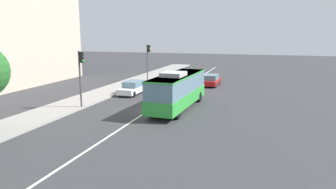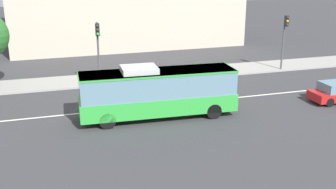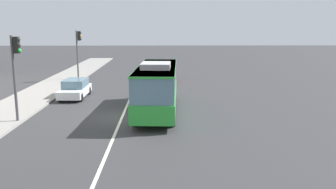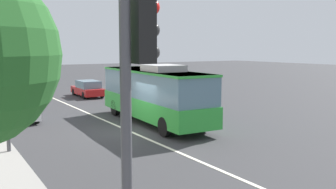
{
  "view_description": "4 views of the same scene",
  "coord_description": "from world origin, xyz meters",
  "px_view_note": "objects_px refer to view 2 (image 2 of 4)",
  "views": [
    {
      "loc": [
        -24.99,
        -9.6,
        6.67
      ],
      "look_at": [
        1.61,
        -1.24,
        1.19
      ],
      "focal_mm": 33.11,
      "sensor_mm": 36.0,
      "label": 1
    },
    {
      "loc": [
        -5.31,
        -26.1,
        9.44
      ],
      "look_at": [
        2.07,
        -2.23,
        1.49
      ],
      "focal_mm": 43.55,
      "sensor_mm": 36.0,
      "label": 2
    },
    {
      "loc": [
        -22.51,
        -2.53,
        5.83
      ],
      "look_at": [
        -0.22,
        -2.93,
        1.52
      ],
      "focal_mm": 38.91,
      "sensor_mm": 36.0,
      "label": 3
    },
    {
      "loc": [
        -17.43,
        8.42,
        4.4
      ],
      "look_at": [
        0.2,
        -2.47,
        1.79
      ],
      "focal_mm": 39.82,
      "sensor_mm": 36.0,
      "label": 4
    }
  ],
  "objects_px": {
    "transit_bus": "(158,91)",
    "sedan_white": "(195,75)",
    "traffic_light_far_corner": "(98,43)",
    "traffic_light_mid_block": "(285,33)"
  },
  "relations": [
    {
      "from": "transit_bus",
      "to": "traffic_light_mid_block",
      "type": "height_order",
      "value": "traffic_light_mid_block"
    },
    {
      "from": "transit_bus",
      "to": "traffic_light_mid_block",
      "type": "bearing_deg",
      "value": 32.88
    },
    {
      "from": "sedan_white",
      "to": "traffic_light_mid_block",
      "type": "distance_m",
      "value": 9.86
    },
    {
      "from": "transit_bus",
      "to": "sedan_white",
      "type": "relative_size",
      "value": 2.24
    },
    {
      "from": "transit_bus",
      "to": "sedan_white",
      "type": "height_order",
      "value": "transit_bus"
    },
    {
      "from": "transit_bus",
      "to": "sedan_white",
      "type": "bearing_deg",
      "value": 55.24
    },
    {
      "from": "traffic_light_far_corner",
      "to": "traffic_light_mid_block",
      "type": "bearing_deg",
      "value": 94.32
    },
    {
      "from": "transit_bus",
      "to": "traffic_light_far_corner",
      "type": "height_order",
      "value": "traffic_light_far_corner"
    },
    {
      "from": "transit_bus",
      "to": "traffic_light_far_corner",
      "type": "bearing_deg",
      "value": 110.13
    },
    {
      "from": "transit_bus",
      "to": "sedan_white",
      "type": "xyz_separation_m",
      "value": [
        5.13,
        6.68,
        -1.09
      ]
    }
  ]
}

